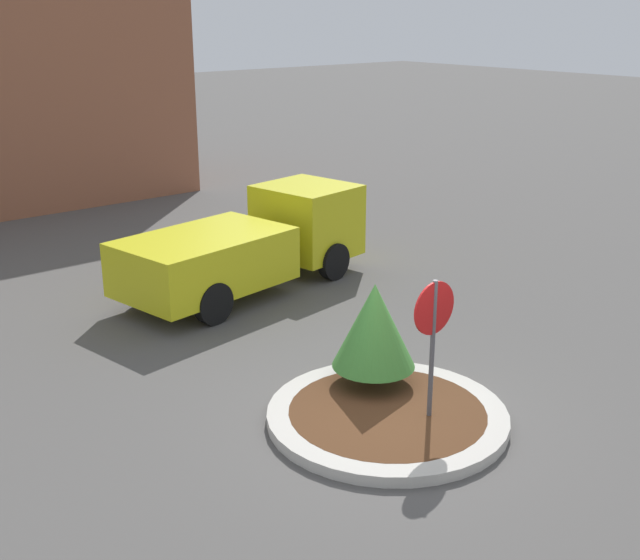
# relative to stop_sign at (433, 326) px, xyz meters

# --- Properties ---
(ground_plane) EXTENTS (120.00, 120.00, 0.00)m
(ground_plane) POSITION_rel_stop_sign_xyz_m (-0.38, 0.48, -1.55)
(ground_plane) COLOR #514F4C
(traffic_island) EXTENTS (3.54, 3.54, 0.17)m
(traffic_island) POSITION_rel_stop_sign_xyz_m (-0.38, 0.48, -1.47)
(traffic_island) COLOR #BCB7AD
(traffic_island) RESTS_ON ground_plane
(stop_sign) EXTENTS (0.77, 0.07, 2.23)m
(stop_sign) POSITION_rel_stop_sign_xyz_m (0.00, 0.00, 0.00)
(stop_sign) COLOR #4C4C51
(stop_sign) RESTS_ON ground_plane
(island_shrub) EXTENTS (1.30, 1.30, 1.64)m
(island_shrub) POSITION_rel_stop_sign_xyz_m (0.09, 1.29, -0.42)
(island_shrub) COLOR brown
(island_shrub) RESTS_ON traffic_island
(utility_truck) EXTENTS (5.98, 2.94, 1.97)m
(utility_truck) POSITION_rel_stop_sign_xyz_m (1.48, 6.62, -0.55)
(utility_truck) COLOR gold
(utility_truck) RESTS_ON ground_plane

